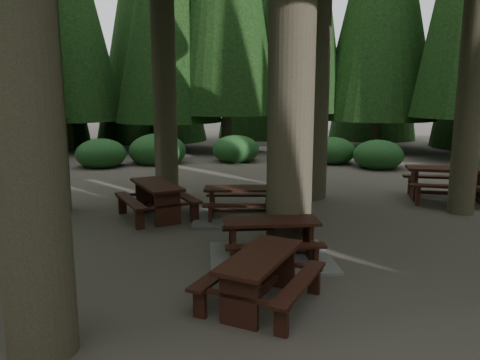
{
  "coord_description": "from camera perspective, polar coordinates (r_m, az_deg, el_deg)",
  "views": [
    {
      "loc": [
        -1.31,
        -8.06,
        2.85
      ],
      "look_at": [
        0.02,
        1.18,
        1.1
      ],
      "focal_mm": 35.0,
      "sensor_mm": 36.0,
      "label": 1
    }
  ],
  "objects": [
    {
      "name": "ground",
      "position": [
        8.65,
        0.99,
        -8.63
      ],
      "size": [
        80.0,
        80.0,
        0.0
      ],
      "primitive_type": "plane",
      "color": "#4D463E",
      "rests_on": "ground"
    },
    {
      "name": "picnic_table_a",
      "position": [
        8.19,
        3.76,
        -8.06
      ],
      "size": [
        2.19,
        1.85,
        0.71
      ],
      "rotation": [
        0.0,
        0.0,
        -0.06
      ],
      "color": "gray",
      "rests_on": "ground"
    },
    {
      "name": "picnic_table_b",
      "position": [
        10.92,
        -10.12,
        -1.8
      ],
      "size": [
        2.04,
        2.26,
        0.81
      ],
      "rotation": [
        0.0,
        0.0,
        1.91
      ],
      "color": "#371510",
      "rests_on": "ground"
    },
    {
      "name": "picnic_table_c",
      "position": [
        10.83,
        0.01,
        -3.38
      ],
      "size": [
        2.32,
        2.02,
        0.71
      ],
      "rotation": [
        0.0,
        0.0,
        -0.15
      ],
      "color": "gray",
      "rests_on": "ground"
    },
    {
      "name": "picnic_table_d",
      "position": [
        13.58,
        23.93,
        0.13
      ],
      "size": [
        2.5,
        2.27,
        0.89
      ],
      "rotation": [
        0.0,
        0.0,
        -0.35
      ],
      "color": "#371510",
      "rests_on": "ground"
    },
    {
      "name": "picnic_table_e",
      "position": [
        6.42,
        2.5,
        -11.1
      ],
      "size": [
        2.04,
        2.13,
        0.72
      ],
      "rotation": [
        0.0,
        0.0,
        0.98
      ],
      "color": "#371510",
      "rests_on": "ground"
    },
    {
      "name": "shrub_ring",
      "position": [
        9.36,
        4.53,
        -4.59
      ],
      "size": [
        23.86,
        24.64,
        1.49
      ],
      "color": "#1B5029",
      "rests_on": "ground"
    }
  ]
}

